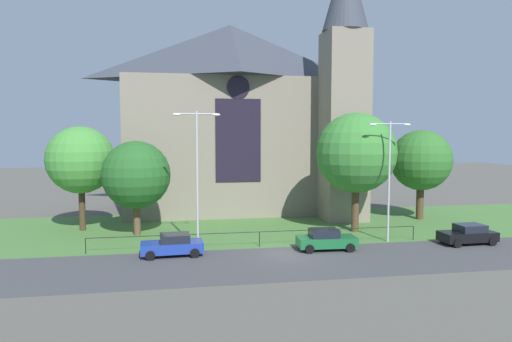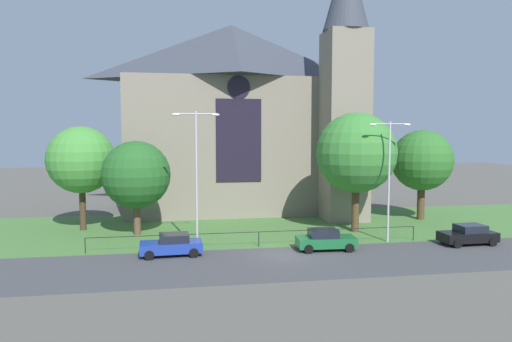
{
  "view_description": "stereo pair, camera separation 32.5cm",
  "coord_description": "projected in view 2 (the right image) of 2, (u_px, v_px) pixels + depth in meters",
  "views": [
    {
      "loc": [
        -7.35,
        -31.1,
        8.41
      ],
      "look_at": [
        -0.47,
        8.0,
        5.18
      ],
      "focal_mm": 32.83,
      "sensor_mm": 36.0,
      "label": 1
    },
    {
      "loc": [
        -7.03,
        -31.15,
        8.41
      ],
      "look_at": [
        -0.47,
        8.0,
        5.18
      ],
      "focal_mm": 32.83,
      "sensor_mm": 36.0,
      "label": 2
    }
  ],
  "objects": [
    {
      "name": "ground",
      "position": [
        257.0,
        226.0,
        42.29
      ],
      "size": [
        160.0,
        160.0,
        0.0
      ],
      "primitive_type": "plane",
      "color": "#56544C"
    },
    {
      "name": "tree_left_far",
      "position": [
        81.0,
        160.0,
        40.19
      ],
      "size": [
        5.78,
        5.78,
        9.0
      ],
      "color": "#423021",
      "rests_on": "ground"
    },
    {
      "name": "parked_car_green",
      "position": [
        325.0,
        240.0,
        33.65
      ],
      "size": [
        4.28,
        2.19,
        1.51
      ],
      "rotation": [
        0.0,
        0.0,
        -0.05
      ],
      "color": "#196033",
      "rests_on": "ground"
    },
    {
      "name": "tree_right_far",
      "position": [
        422.0,
        161.0,
        45.24
      ],
      "size": [
        5.87,
        5.87,
        8.72
      ],
      "color": "#4C3823",
      "rests_on": "ground"
    },
    {
      "name": "church_building",
      "position": [
        239.0,
        116.0,
        50.55
      ],
      "size": [
        23.2,
        16.2,
        26.0
      ],
      "color": "gray",
      "rests_on": "ground"
    },
    {
      "name": "parked_car_blue",
      "position": [
        172.0,
        245.0,
        32.12
      ],
      "size": [
        4.28,
        2.19,
        1.51
      ],
      "rotation": [
        0.0,
        0.0,
        3.19
      ],
      "color": "#1E3899",
      "rests_on": "ground"
    },
    {
      "name": "streetlamp_far",
      "position": [
        389.0,
        167.0,
        35.82
      ],
      "size": [
        3.37,
        0.26,
        9.3
      ],
      "color": "#B2B2B7",
      "rests_on": "ground"
    },
    {
      "name": "streetlamp_near",
      "position": [
        196.0,
        164.0,
        33.38
      ],
      "size": [
        3.37,
        0.26,
        9.96
      ],
      "color": "#B2B2B7",
      "rests_on": "ground"
    },
    {
      "name": "parked_car_black",
      "position": [
        468.0,
        235.0,
        35.32
      ],
      "size": [
        4.25,
        2.13,
        1.51
      ],
      "rotation": [
        0.0,
        0.0,
        3.17
      ],
      "color": "black",
      "rests_on": "ground"
    },
    {
      "name": "iron_railing",
      "position": [
        259.0,
        234.0,
        34.65
      ],
      "size": [
        24.72,
        0.07,
        1.13
      ],
      "color": "black",
      "rests_on": "ground"
    },
    {
      "name": "tree_right_near",
      "position": [
        356.0,
        153.0,
        39.47
      ],
      "size": [
        6.79,
        6.79,
        10.14
      ],
      "color": "#4C3823",
      "rests_on": "ground"
    },
    {
      "name": "grass_verge",
      "position": [
        261.0,
        231.0,
        40.33
      ],
      "size": [
        120.0,
        20.0,
        0.01
      ],
      "primitive_type": "cube",
      "color": "#477538",
      "rests_on": "ground"
    },
    {
      "name": "road_asphalt",
      "position": [
        288.0,
        262.0,
        30.5
      ],
      "size": [
        120.0,
        8.0,
        0.01
      ],
      "primitive_type": "cube",
      "color": "#424244",
      "rests_on": "ground"
    },
    {
      "name": "tree_left_near",
      "position": [
        136.0,
        175.0,
        38.42
      ],
      "size": [
        5.59,
        5.59,
        7.78
      ],
      "color": "brown",
      "rests_on": "ground"
    }
  ]
}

